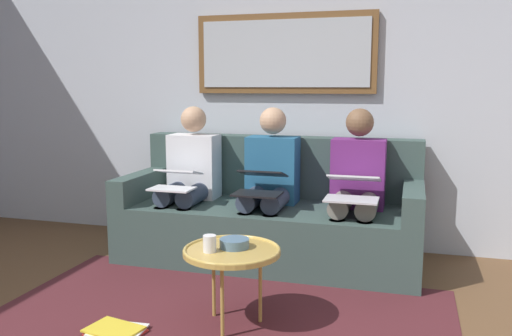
{
  "coord_description": "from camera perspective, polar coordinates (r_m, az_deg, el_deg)",
  "views": [
    {
      "loc": [
        -1.0,
        1.71,
        1.31
      ],
      "look_at": [
        0.0,
        -1.7,
        0.75
      ],
      "focal_mm": 37.48,
      "sensor_mm": 36.0,
      "label": 1
    }
  ],
  "objects": [
    {
      "name": "laptop_silver",
      "position": [
        3.61,
        10.31,
        -2.04
      ],
      "size": [
        0.35,
        0.37,
        0.16
      ],
      "color": "silver"
    },
    {
      "name": "bowl",
      "position": [
        2.92,
        -2.32,
        -8.02
      ],
      "size": [
        0.16,
        0.16,
        0.05
      ],
      "primitive_type": "cylinder",
      "color": "slate",
      "rests_on": "coffee_table"
    },
    {
      "name": "wall_rear",
      "position": [
        4.43,
        3.32,
        8.79
      ],
      "size": [
        6.0,
        0.12,
        2.6
      ],
      "primitive_type": "cube",
      "color": "#B7BCC6",
      "rests_on": "ground_plane"
    },
    {
      "name": "person_right",
      "position": [
        4.16,
        -7.12,
        -0.82
      ],
      "size": [
        0.38,
        0.58,
        1.14
      ],
      "color": "silver",
      "rests_on": "couch"
    },
    {
      "name": "framed_mirror",
      "position": [
        4.34,
        3.06,
        12.09
      ],
      "size": [
        1.45,
        0.05,
        0.63
      ],
      "color": "brown"
    },
    {
      "name": "laptop_black",
      "position": [
        3.73,
        0.48,
        -1.54
      ],
      "size": [
        0.32,
        0.38,
        0.16
      ],
      "color": "black"
    },
    {
      "name": "person_left",
      "position": [
        3.84,
        10.68,
        -1.72
      ],
      "size": [
        0.38,
        0.58,
        1.14
      ],
      "color": "#66236B",
      "rests_on": "couch"
    },
    {
      "name": "coffee_table",
      "position": [
        2.9,
        -2.59,
        -8.97
      ],
      "size": [
        0.53,
        0.53,
        0.44
      ],
      "color": "tan",
      "rests_on": "ground_plane"
    },
    {
      "name": "magazine_stack",
      "position": [
        3.04,
        -14.75,
        -16.43
      ],
      "size": [
        0.32,
        0.26,
        0.03
      ],
      "color": "red",
      "rests_on": "ground_plane"
    },
    {
      "name": "person_middle",
      "position": [
        3.96,
        1.42,
        -1.27
      ],
      "size": [
        0.38,
        0.58,
        1.14
      ],
      "color": "#235B84",
      "rests_on": "couch"
    },
    {
      "name": "cup",
      "position": [
        2.86,
        -5.03,
        -8.04
      ],
      "size": [
        0.07,
        0.07,
        0.09
      ],
      "primitive_type": "cylinder",
      "color": "silver",
      "rests_on": "coffee_table"
    },
    {
      "name": "couch",
      "position": [
        4.08,
        1.65,
        -5.22
      ],
      "size": [
        2.2,
        0.9,
        0.9
      ],
      "color": "#384C47",
      "rests_on": "ground_plane"
    },
    {
      "name": "laptop_white",
      "position": [
        3.94,
        -8.57,
        -1.19
      ],
      "size": [
        0.31,
        0.32,
        0.14
      ],
      "color": "white"
    },
    {
      "name": "area_rug",
      "position": [
        3.04,
        -4.7,
        -16.47
      ],
      "size": [
        2.6,
        1.8,
        0.01
      ],
      "primitive_type": "cube",
      "color": "#4C1E23",
      "rests_on": "ground_plane"
    }
  ]
}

